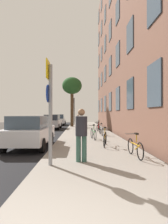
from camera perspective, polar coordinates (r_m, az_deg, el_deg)
name	(u,v)px	position (r m, az deg, el deg)	size (l,w,h in m)	color
ground_plane	(49,133)	(17.21, -10.76, -6.32)	(41.80, 41.80, 0.00)	#332D28
road_asphalt	(26,133)	(17.67, -17.54, -6.14)	(7.00, 38.00, 0.01)	black
sidewalk	(87,132)	(17.00, 1.03, -6.20)	(4.20, 38.00, 0.12)	gray
building_facade	(116,29)	(18.36, 9.97, 23.77)	(0.56, 27.00, 18.55)	brown
sign_post	(50,104)	(5.96, -10.52, 2.34)	(0.15, 0.60, 3.31)	gray
traffic_light	(73,106)	(27.52, -3.26, 1.77)	(0.43, 0.24, 3.99)	black
tree_near	(72,87)	(23.92, -3.72, 7.78)	(2.51, 2.51, 6.28)	#4C3823
bicycle_0	(135,147)	(7.31, 15.46, -10.48)	(0.42, 1.66, 0.92)	black
bicycle_1	(105,138)	(9.46, 6.50, -8.08)	(0.51, 1.61, 0.97)	black
bicycle_2	(93,133)	(11.79, 2.91, -6.60)	(0.42, 1.68, 0.96)	black
bicycle_3	(101,130)	(14.24, 5.30, -5.62)	(0.42, 1.69, 0.91)	black
bicycle_4	(98,128)	(16.62, 4.41, -4.92)	(0.42, 1.59, 0.90)	black
bicycle_5	(99,126)	(19.03, 4.53, -4.33)	(0.42, 1.63, 0.92)	black
pedestrian_0	(81,131)	(6.30, -0.81, -5.98)	(0.56, 0.56, 1.79)	#33594C
pedestrian_1	(78,120)	(21.34, -1.87, -2.49)	(0.46, 0.46, 1.56)	navy
car_0	(30,131)	(9.90, -16.31, -5.72)	(1.95, 4.03, 1.62)	silver
car_1	(52,122)	(21.33, -9.72, -2.93)	(1.84, 4.16, 1.62)	#B7B7BC
car_2	(59,120)	(28.29, -7.68, -2.34)	(1.89, 4.06, 1.62)	silver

